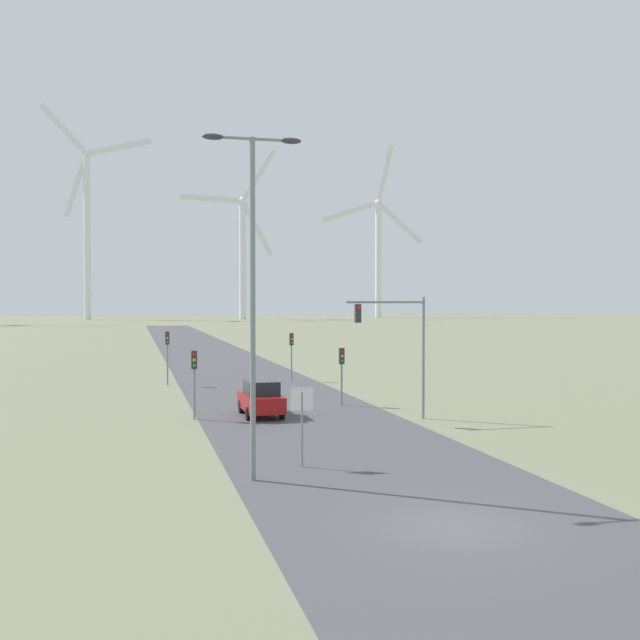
# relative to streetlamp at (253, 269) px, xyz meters

# --- Properties ---
(ground_plane) EXTENTS (600.00, 600.00, 0.00)m
(ground_plane) POSITION_rel_streetlamp_xyz_m (4.30, -6.22, -6.88)
(ground_plane) COLOR #757A5B
(road_surface) EXTENTS (10.00, 240.00, 0.01)m
(road_surface) POSITION_rel_streetlamp_xyz_m (4.30, 41.78, -6.88)
(road_surface) COLOR #47474C
(road_surface) RESTS_ON ground
(streetlamp) EXTENTS (3.23, 0.32, 11.15)m
(streetlamp) POSITION_rel_streetlamp_xyz_m (0.00, 0.00, 0.00)
(streetlamp) COLOR gray
(streetlamp) RESTS_ON ground
(stop_sign_near) EXTENTS (0.81, 0.07, 2.80)m
(stop_sign_near) POSITION_rel_streetlamp_xyz_m (1.98, 1.56, -4.92)
(stop_sign_near) COLOR gray
(stop_sign_near) RESTS_ON ground
(traffic_light_post_near_left) EXTENTS (0.28, 0.34, 3.40)m
(traffic_light_post_near_left) POSITION_rel_streetlamp_xyz_m (-0.84, 13.16, -4.38)
(traffic_light_post_near_left) COLOR gray
(traffic_light_post_near_left) RESTS_ON ground
(traffic_light_post_near_right) EXTENTS (0.28, 0.34, 3.22)m
(traffic_light_post_near_right) POSITION_rel_streetlamp_xyz_m (7.57, 16.21, -4.52)
(traffic_light_post_near_right) COLOR gray
(traffic_light_post_near_right) RESTS_ON ground
(traffic_light_post_mid_left) EXTENTS (0.28, 0.33, 3.74)m
(traffic_light_post_mid_left) POSITION_rel_streetlamp_xyz_m (-1.44, 28.86, -4.13)
(traffic_light_post_mid_left) COLOR gray
(traffic_light_post_mid_left) RESTS_ON ground
(traffic_light_post_mid_right) EXTENTS (0.28, 0.33, 3.52)m
(traffic_light_post_mid_right) POSITION_rel_streetlamp_xyz_m (7.53, 29.63, -4.30)
(traffic_light_post_mid_right) COLOR gray
(traffic_light_post_mid_right) RESTS_ON ground
(traffic_light_mast_overhead) EXTENTS (4.06, 0.35, 6.05)m
(traffic_light_mast_overhead) POSITION_rel_streetlamp_xyz_m (8.82, 10.61, -2.61)
(traffic_light_mast_overhead) COLOR gray
(traffic_light_mast_overhead) RESTS_ON ground
(car_approaching) EXTENTS (1.88, 4.13, 1.83)m
(car_approaching) POSITION_rel_streetlamp_xyz_m (2.53, 13.46, -5.97)
(car_approaching) COLOR maroon
(car_approaching) RESTS_ON ground
(wind_turbine_left) EXTENTS (35.51, 7.02, 70.42)m
(wind_turbine_left) POSITION_rel_streetlamp_xyz_m (-18.05, 231.89, 26.06)
(wind_turbine_left) COLOR white
(wind_turbine_left) RESTS_ON ground
(wind_turbine_center) EXTENTS (32.44, 2.60, 57.98)m
(wind_turbine_center) POSITION_rel_streetlamp_xyz_m (32.36, 227.60, 18.47)
(wind_turbine_center) COLOR white
(wind_turbine_center) RESTS_ON ground
(wind_turbine_right) EXTENTS (37.29, 9.37, 64.69)m
(wind_turbine_right) POSITION_rel_streetlamp_xyz_m (85.86, 243.34, 20.31)
(wind_turbine_right) COLOR white
(wind_turbine_right) RESTS_ON ground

